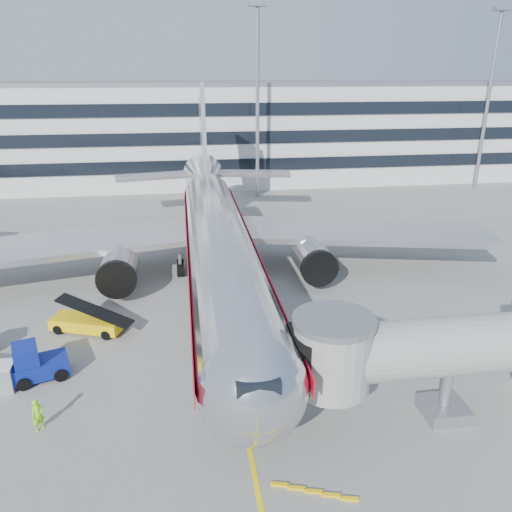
{
  "coord_description": "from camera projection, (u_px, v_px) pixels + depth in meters",
  "views": [
    {
      "loc": [
        -2.5,
        -28.25,
        17.17
      ],
      "look_at": [
        2.63,
        6.82,
        4.0
      ],
      "focal_mm": 35.0,
      "sensor_mm": 36.0,
      "label": 1
    }
  ],
  "objects": [
    {
      "name": "ground",
      "position": [
        231.0,
        351.0,
        32.52
      ],
      "size": [
        180.0,
        180.0,
        0.0
      ],
      "primitive_type": "plane",
      "color": "gray",
      "rests_on": "ground"
    },
    {
      "name": "lead_in_line",
      "position": [
        219.0,
        289.0,
        41.79
      ],
      "size": [
        0.25,
        70.0,
        0.01
      ],
      "primitive_type": "cube",
      "color": "yellow",
      "rests_on": "ground"
    },
    {
      "name": "main_jet",
      "position": [
        217.0,
        235.0,
        41.92
      ],
      "size": [
        50.95,
        48.7,
        16.06
      ],
      "color": "silver",
      "rests_on": "ground"
    },
    {
      "name": "jet_bridge",
      "position": [
        483.0,
        349.0,
        25.41
      ],
      "size": [
        17.8,
        4.5,
        7.0
      ],
      "color": "silver",
      "rests_on": "ground"
    },
    {
      "name": "terminal",
      "position": [
        196.0,
        131.0,
        83.55
      ],
      "size": [
        150.0,
        24.25,
        15.6
      ],
      "color": "silver",
      "rests_on": "ground"
    },
    {
      "name": "light_mast_centre",
      "position": [
        258.0,
        89.0,
        67.38
      ],
      "size": [
        2.4,
        1.2,
        25.45
      ],
      "color": "gray",
      "rests_on": "ground"
    },
    {
      "name": "light_mast_east",
      "position": [
        490.0,
        88.0,
        72.0
      ],
      "size": [
        2.4,
        1.2,
        25.45
      ],
      "color": "gray",
      "rests_on": "ground"
    },
    {
      "name": "belt_loader",
      "position": [
        87.0,
        322.0,
        34.83
      ],
      "size": [
        5.35,
        3.45,
        2.51
      ],
      "color": "yellow",
      "rests_on": "ground"
    },
    {
      "name": "baggage_tug",
      "position": [
        36.0,
        364.0,
        29.31
      ],
      "size": [
        3.52,
        2.78,
        2.34
      ],
      "color": "navy",
      "rests_on": "ground"
    },
    {
      "name": "cargo_container_front",
      "position": [
        1.0,
        377.0,
        28.46
      ],
      "size": [
        1.53,
        1.53,
        1.55
      ],
      "color": "silver",
      "rests_on": "ground"
    },
    {
      "name": "ramp_worker",
      "position": [
        38.0,
        415.0,
        25.13
      ],
      "size": [
        0.77,
        0.75,
        1.78
      ],
      "primitive_type": "imported",
      "rotation": [
        0.0,
        0.0,
        0.73
      ],
      "color": "#95F71A",
      "rests_on": "ground"
    }
  ]
}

